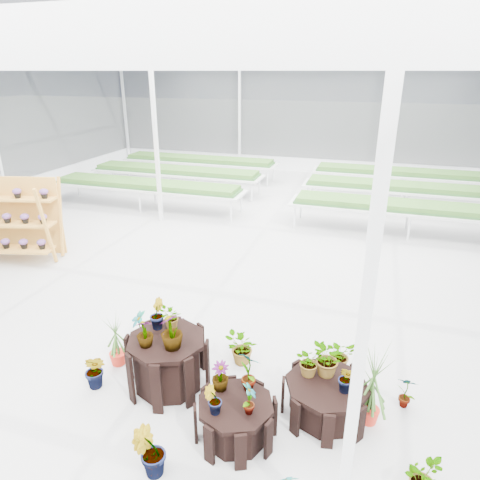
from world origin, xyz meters
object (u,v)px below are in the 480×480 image
(shelf_rack, at_px, (18,221))
(bird_table, at_px, (9,212))
(plinth_tall, at_px, (168,362))
(plinth_mid, at_px, (236,420))
(plinth_low, at_px, (326,399))

(shelf_rack, bearing_deg, bird_table, 129.40)
(plinth_tall, bearing_deg, plinth_mid, -26.57)
(plinth_low, xyz_separation_m, bird_table, (-8.43, 3.55, 0.62))
(plinth_tall, height_order, plinth_low, plinth_tall)
(plinth_low, bearing_deg, shelf_rack, 159.07)
(plinth_mid, xyz_separation_m, shelf_rack, (-6.48, 3.56, 0.70))
(plinth_tall, xyz_separation_m, plinth_low, (2.20, 0.10, -0.14))
(plinth_tall, height_order, bird_table, bird_table)
(plinth_mid, xyz_separation_m, plinth_low, (1.00, 0.70, -0.01))
(plinth_tall, bearing_deg, plinth_low, 2.60)
(plinth_tall, xyz_separation_m, shelf_rack, (-5.28, 2.96, 0.57))
(plinth_mid, distance_m, plinth_low, 1.22)
(plinth_tall, xyz_separation_m, plinth_mid, (1.20, -0.60, -0.13))
(plinth_mid, relative_size, bird_table, 0.56)
(plinth_mid, distance_m, shelf_rack, 7.43)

